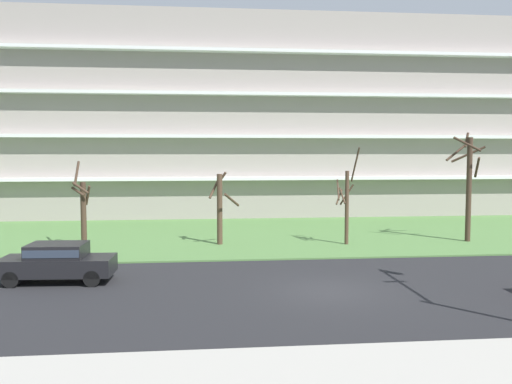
{
  "coord_description": "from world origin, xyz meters",
  "views": [
    {
      "loc": [
        -4.83,
        -19.8,
        5.22
      ],
      "look_at": [
        -2.14,
        6.0,
        3.31
      ],
      "focal_mm": 38.44,
      "sensor_mm": 36.0,
      "label": 1
    }
  ],
  "objects_px": {
    "tree_left": "(220,207)",
    "tree_right": "(468,182)",
    "tree_far_left": "(83,209)",
    "tree_center": "(347,202)",
    "sedan_black_near_left": "(57,261)"
  },
  "relations": [
    {
      "from": "tree_center",
      "to": "tree_far_left",
      "type": "bearing_deg",
      "value": 177.7
    },
    {
      "from": "sedan_black_near_left",
      "to": "tree_right",
      "type": "bearing_deg",
      "value": -157.31
    },
    {
      "from": "tree_far_left",
      "to": "tree_right",
      "type": "relative_size",
      "value": 0.75
    },
    {
      "from": "tree_far_left",
      "to": "tree_center",
      "type": "distance_m",
      "value": 14.39
    },
    {
      "from": "tree_far_left",
      "to": "sedan_black_near_left",
      "type": "relative_size",
      "value": 1.05
    },
    {
      "from": "tree_far_left",
      "to": "tree_right",
      "type": "bearing_deg",
      "value": -0.75
    },
    {
      "from": "sedan_black_near_left",
      "to": "tree_far_left",
      "type": "bearing_deg",
      "value": -82.85
    },
    {
      "from": "tree_far_left",
      "to": "tree_right",
      "type": "height_order",
      "value": "tree_right"
    },
    {
      "from": "tree_far_left",
      "to": "sedan_black_near_left",
      "type": "height_order",
      "value": "tree_far_left"
    },
    {
      "from": "tree_center",
      "to": "tree_right",
      "type": "relative_size",
      "value": 0.86
    },
    {
      "from": "tree_left",
      "to": "tree_center",
      "type": "height_order",
      "value": "tree_center"
    },
    {
      "from": "tree_left",
      "to": "tree_right",
      "type": "height_order",
      "value": "tree_right"
    },
    {
      "from": "tree_right",
      "to": "tree_left",
      "type": "bearing_deg",
      "value": 178.49
    },
    {
      "from": "tree_left",
      "to": "tree_center",
      "type": "xyz_separation_m",
      "value": [
        6.98,
        -0.67,
        0.24
      ]
    },
    {
      "from": "tree_far_left",
      "to": "tree_center",
      "type": "bearing_deg",
      "value": -2.3
    }
  ]
}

